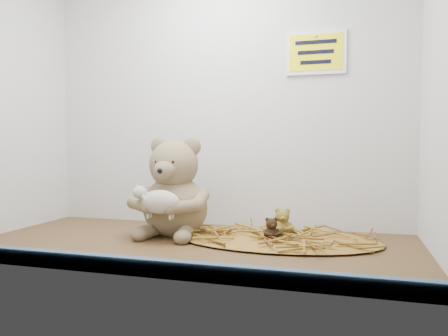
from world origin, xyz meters
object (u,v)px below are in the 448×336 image
(main_teddy, at_px, (175,186))
(toy_lamb, at_px, (160,202))
(mini_teddy_tan, at_px, (283,221))
(mini_teddy_brown, at_px, (271,228))

(main_teddy, height_order, toy_lamb, main_teddy)
(toy_lamb, height_order, mini_teddy_tan, toy_lamb)
(main_teddy, xyz_separation_m, toy_lamb, (0.00, -0.10, -0.03))
(toy_lamb, distance_m, mini_teddy_brown, 0.31)
(toy_lamb, height_order, mini_teddy_brown, toy_lamb)
(mini_teddy_brown, bearing_deg, mini_teddy_tan, 48.76)
(mini_teddy_tan, distance_m, mini_teddy_brown, 0.07)
(toy_lamb, bearing_deg, mini_teddy_tan, 24.70)
(main_teddy, height_order, mini_teddy_brown, main_teddy)
(main_teddy, bearing_deg, mini_teddy_tan, 8.64)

